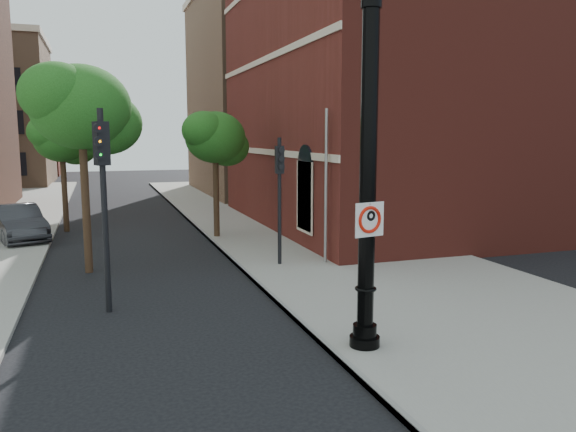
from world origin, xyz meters
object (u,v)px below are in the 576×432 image
object	(u,v)px
parked_car	(18,223)
traffic_signal_right	(280,181)
no_parking_sign	(370,219)
traffic_signal_left	(103,177)
lamppost	(368,187)

from	to	relation	value
parked_car	traffic_signal_right	size ratio (longest dim) A/B	1.07
no_parking_sign	traffic_signal_right	xyz separation A→B (m)	(0.63, 7.48, 0.13)
no_parking_sign	traffic_signal_right	world-z (taller)	traffic_signal_right
no_parking_sign	traffic_signal_left	bearing A→B (deg)	125.51
parked_car	traffic_signal_right	world-z (taller)	traffic_signal_right
lamppost	traffic_signal_left	world-z (taller)	lamppost
traffic_signal_right	traffic_signal_left	bearing A→B (deg)	-144.02
no_parking_sign	traffic_signal_left	xyz separation A→B (m)	(-4.70, 4.43, 0.60)
traffic_signal_left	traffic_signal_right	bearing A→B (deg)	7.97
lamppost	traffic_signal_right	bearing A→B (deg)	85.35
lamppost	traffic_signal_left	bearing A→B (deg)	138.07
lamppost	no_parking_sign	xyz separation A→B (m)	(-0.03, -0.18, -0.59)
lamppost	traffic_signal_left	xyz separation A→B (m)	(-4.73, 4.25, 0.01)
traffic_signal_left	parked_car	bearing A→B (deg)	84.94
no_parking_sign	parked_car	world-z (taller)	no_parking_sign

